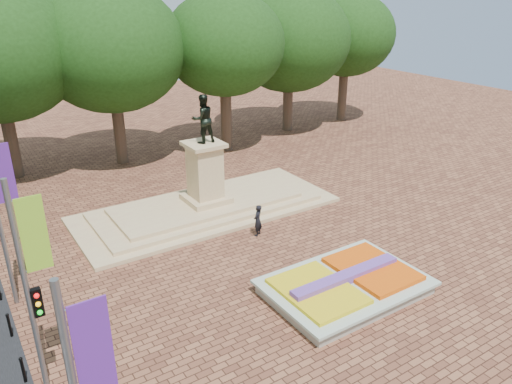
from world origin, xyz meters
The scene contains 6 objects.
ground centered at (0.00, 0.00, 0.00)m, with size 90.00×90.00×0.00m, color brown.
flower_bed centered at (1.03, -2.00, 0.38)m, with size 6.30×4.30×0.91m.
monument centered at (0.00, 8.00, 0.88)m, with size 14.00×6.00×6.40m.
tree_row_back centered at (2.33, 18.00, 6.67)m, with size 44.80×8.80×10.43m.
banner_poles centered at (-10.08, -1.31, 3.88)m, with size 0.88×11.17×7.00m.
pedestrian centered at (0.79, 4.08, 0.81)m, with size 0.59×0.39×1.61m, color black.
Camera 1 is at (-11.23, -14.25, 11.55)m, focal length 35.00 mm.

